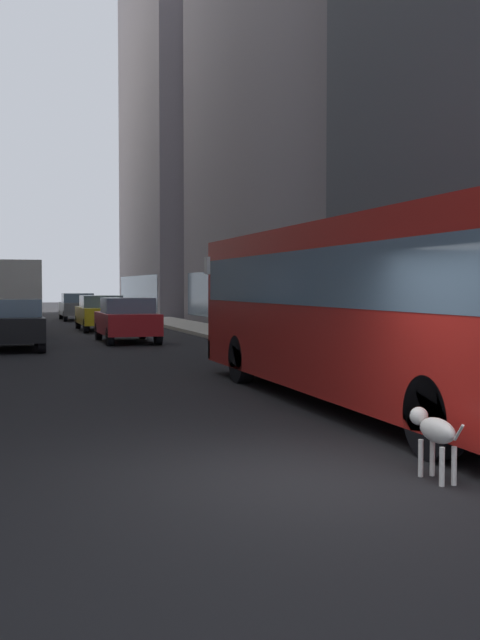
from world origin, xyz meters
name	(u,v)px	position (x,y,z in m)	size (l,w,h in m)	color
ground_plane	(63,325)	(0.00, 35.00, 0.00)	(120.00, 120.00, 0.00)	black
sidewalk_right	(169,322)	(5.70, 35.00, 0.07)	(2.40, 110.00, 0.15)	#ADA89E
building_right_mid	(330,8)	(11.90, 27.24, 15.19)	(9.33, 21.44, 30.39)	slate
building_right_far	(212,139)	(11.90, 48.90, 12.94)	(11.32, 17.33, 25.88)	slate
transit_bus	(365,301)	(2.80, 4.56, 1.78)	(2.78, 11.53, 3.05)	red
car_white_van	(8,307)	(-2.80, 40.71, 0.82)	(1.80, 4.17, 1.62)	silver
car_red_coupe	(127,320)	(1.20, 20.71, 0.82)	(1.88, 4.08, 1.62)	red
car_yellow_taxi	(100,313)	(1.20, 28.69, 0.83)	(1.89, 4.67, 1.62)	yellow
car_black_suv	(13,324)	(-2.80, 18.48, 0.82)	(1.85, 4.06, 1.62)	black
car_grey_wagon	(77,307)	(1.20, 40.17, 0.82)	(1.88, 4.27, 1.62)	slate
box_truck	(10,295)	(-2.80, 26.99, 1.67)	(2.30, 7.50, 3.05)	#A51919
dalmatian_dog	(434,431)	(1.17, -0.42, 0.51)	(0.22, 0.96, 0.72)	white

